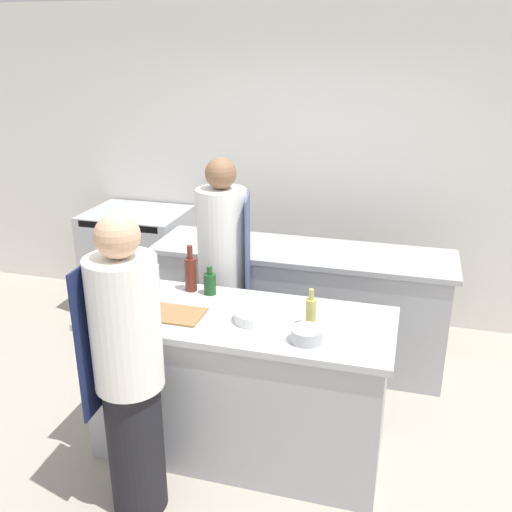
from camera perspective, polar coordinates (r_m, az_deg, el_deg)
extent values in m
plane|color=#A89E8E|center=(3.89, -1.48, -18.42)|extent=(16.00, 16.00, 0.00)
cube|color=silver|center=(5.20, 5.41, 8.87)|extent=(8.00, 0.06, 2.80)
cube|color=#A8AAAF|center=(3.63, -1.54, -12.91)|extent=(1.74, 0.72, 0.90)
cube|color=#B7BABC|center=(3.39, -1.62, -6.29)|extent=(1.81, 0.75, 0.04)
cube|color=#A8AAAF|center=(4.63, 4.47, -5.04)|extent=(2.25, 0.63, 0.90)
cube|color=#A8AAAF|center=(4.45, 4.64, 0.40)|extent=(2.34, 0.65, 0.04)
cube|color=#A8AAAF|center=(5.58, -11.57, -0.44)|extent=(0.91, 0.72, 0.97)
cube|color=black|center=(5.37, -13.10, -3.93)|extent=(0.73, 0.01, 0.34)
cube|color=black|center=(5.14, -13.69, 2.85)|extent=(0.77, 0.01, 0.06)
cylinder|color=black|center=(3.33, -11.89, -18.09)|extent=(0.30, 0.30, 0.79)
cylinder|color=white|center=(2.93, -12.95, -6.62)|extent=(0.36, 0.36, 0.70)
cube|color=#19234C|center=(3.05, -15.91, -7.81)|extent=(0.02, 0.34, 0.82)
sphere|color=tan|center=(2.75, -13.71, 1.95)|extent=(0.22, 0.22, 0.22)
cylinder|color=black|center=(4.30, -3.19, -7.91)|extent=(0.30, 0.30, 0.80)
cylinder|color=silver|center=(4.00, -3.40, 1.68)|extent=(0.35, 0.35, 0.72)
cube|color=#4C567F|center=(4.01, -0.84, 0.25)|extent=(0.08, 0.33, 0.83)
sphere|color=brown|center=(3.87, -3.55, 8.24)|extent=(0.21, 0.21, 0.21)
cylinder|color=#5B2319|center=(3.69, -6.54, -1.85)|extent=(0.08, 0.08, 0.22)
cylinder|color=#5B2319|center=(3.64, -6.64, 0.39)|extent=(0.03, 0.03, 0.09)
cylinder|color=#19471E|center=(3.65, -4.63, -2.81)|extent=(0.08, 0.08, 0.14)
cylinder|color=#19471E|center=(3.61, -4.67, -1.44)|extent=(0.04, 0.04, 0.05)
cylinder|color=silver|center=(3.74, -10.10, -2.14)|extent=(0.07, 0.07, 0.17)
cylinder|color=silver|center=(3.70, -10.21, -0.44)|extent=(0.03, 0.03, 0.07)
cylinder|color=#2D5175|center=(3.51, -11.74, -3.61)|extent=(0.07, 0.07, 0.20)
cylinder|color=#2D5175|center=(3.46, -11.90, -1.55)|extent=(0.03, 0.03, 0.08)
cylinder|color=black|center=(3.44, -16.14, -5.18)|extent=(0.09, 0.09, 0.13)
cylinder|color=black|center=(3.40, -16.28, -3.81)|extent=(0.04, 0.04, 0.05)
cylinder|color=#B2A84C|center=(3.25, 5.50, -5.66)|extent=(0.06, 0.06, 0.16)
cylinder|color=#B2A84C|center=(3.20, 5.57, -3.85)|extent=(0.03, 0.03, 0.06)
cylinder|color=#B7BABC|center=(3.10, 5.09, -7.87)|extent=(0.18, 0.18, 0.08)
cylinder|color=white|center=(3.30, -0.08, -6.02)|extent=(0.24, 0.24, 0.06)
cube|color=olive|center=(3.41, -8.01, -5.81)|extent=(0.32, 0.25, 0.01)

